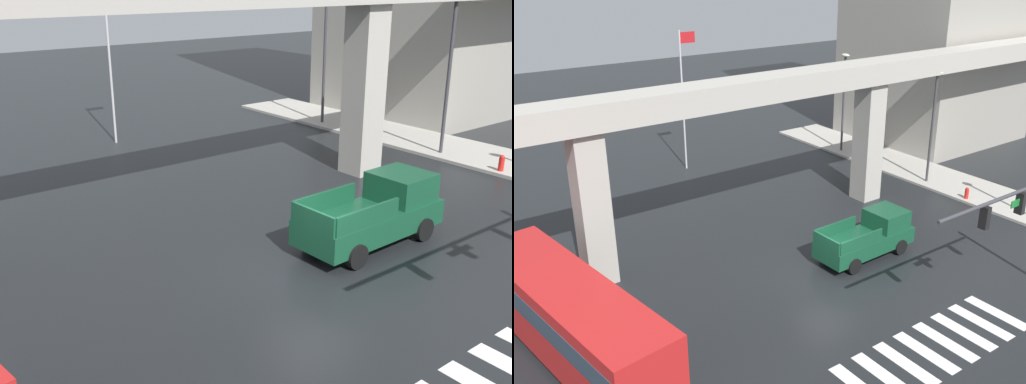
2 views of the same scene
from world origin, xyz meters
The scene contains 7 objects.
ground_plane centered at (0.00, 0.00, 0.00)m, with size 120.00×120.00×0.00m, color black.
elevated_overpass centered at (0.00, 5.93, 6.95)m, with size 55.18×1.87×8.21m.
pickup_truck centered at (3.22, 0.57, 0.99)m, with size 5.13×2.16×2.08m.
street_lamp_mid_block centered at (13.22, 5.30, 4.56)m, with size 0.44×0.70×7.24m.
street_lamp_far_north centered at (13.22, 13.36, 4.56)m, with size 0.44×0.70×7.24m.
fire_hydrant centered at (12.82, 1.95, 0.43)m, with size 0.24×0.24×0.85m.
flagpole centered at (2.24, 16.97, 5.41)m, with size 1.16×0.12×9.27m.
Camera 1 is at (-10.69, -11.07, 8.02)m, focal length 42.47 mm.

